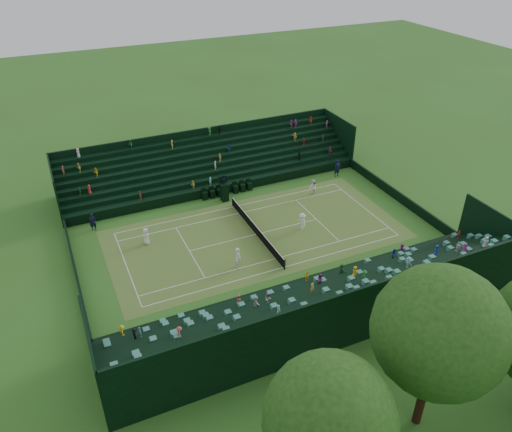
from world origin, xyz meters
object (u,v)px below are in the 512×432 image
object	(u,v)px
player_near_east	(238,258)
tennis_net	(256,230)
player_far_west	(313,187)
player_far_east	(302,221)
player_near_west	(146,236)
umpire_chair	(224,190)

from	to	relation	value
player_near_east	tennis_net	bearing A→B (deg)	-43.72
player_far_west	player_far_east	distance (m)	6.82
player_near_west	player_near_east	bearing A→B (deg)	-141.51
player_near_west	player_near_east	distance (m)	8.97
umpire_chair	tennis_net	bearing A→B (deg)	2.57
player_far_east	player_near_east	bearing A→B (deg)	-72.64
player_near_west	player_near_east	xyz separation A→B (m)	(6.59, 6.09, 0.20)
tennis_net	player_near_west	distance (m)	9.86
player_near_east	player_far_west	distance (m)	14.57
player_near_west	player_far_east	bearing A→B (deg)	-108.72
player_near_east	umpire_chair	bearing A→B (deg)	-18.50
player_near_west	player_near_east	size ratio (longest dim) A/B	0.81
player_near_east	player_far_east	bearing A→B (deg)	-71.36
player_near_west	player_far_west	xyz separation A→B (m)	(-1.78, 18.01, 0.06)
player_near_west	player_far_east	size ratio (longest dim) A/B	0.95
umpire_chair	player_far_west	bearing A→B (deg)	72.89
umpire_chair	player_near_west	size ratio (longest dim) A/B	1.79
player_near_east	player_far_west	size ratio (longest dim) A/B	1.16
tennis_net	player_far_west	bearing A→B (deg)	117.42
tennis_net	player_far_east	world-z (taller)	player_far_east
umpire_chair	player_near_east	xyz separation A→B (m)	(11.09, -3.09, -0.23)
umpire_chair	player_near_east	size ratio (longest dim) A/B	1.44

